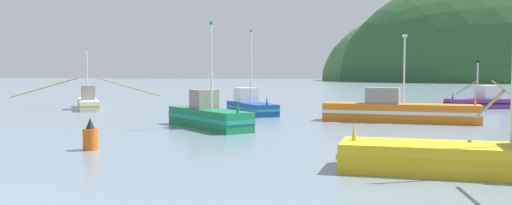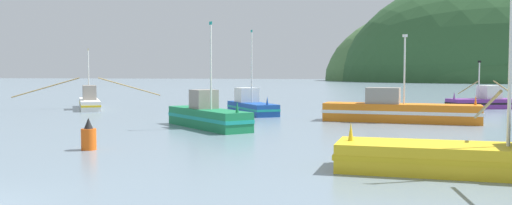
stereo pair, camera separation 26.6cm
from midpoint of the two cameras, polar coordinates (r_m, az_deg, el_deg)
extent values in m
ellipsoid|color=#47703D|center=(260.92, 21.93, 2.22)|extent=(129.83, 103.87, 76.29)
cube|color=white|center=(54.56, -17.60, -0.15)|extent=(6.86, 9.32, 0.93)
cube|color=gold|center=(54.56, -17.60, -0.10)|extent=(6.93, 9.41, 0.17)
cone|color=white|center=(59.10, -17.77, 0.88)|extent=(0.28, 0.28, 0.70)
cube|color=gray|center=(53.63, -17.59, 1.04)|extent=(2.47, 2.90, 1.41)
cylinder|color=silver|center=(55.22, -17.68, 2.89)|extent=(0.12, 0.12, 4.86)
cube|color=gold|center=(55.28, -17.72, 5.54)|extent=(0.22, 0.32, 0.20)
cylinder|color=#997F4C|center=(54.50, -21.80, 1.54)|extent=(5.29, 3.47, 1.95)
cylinder|color=#997F4C|center=(54.77, -13.48, 1.69)|extent=(5.29, 3.47, 1.95)
cube|color=orange|center=(39.18, 15.64, -1.10)|extent=(11.10, 3.40, 1.32)
cube|color=white|center=(39.18, 15.64, -1.00)|extent=(11.21, 3.44, 0.24)
cone|color=orange|center=(39.15, 23.02, 0.24)|extent=(0.22, 0.22, 0.70)
cube|color=gray|center=(39.20, 13.89, 0.74)|extent=(2.54, 2.19, 1.16)
cylinder|color=silver|center=(39.06, 16.08, 3.35)|extent=(0.12, 0.12, 4.76)
cube|color=white|center=(39.16, 16.14, 7.01)|extent=(0.36, 0.07, 0.20)
cube|color=gold|center=(20.03, 25.91, -5.78)|extent=(11.57, 3.17, 1.03)
cube|color=gold|center=(20.02, 25.92, -5.63)|extent=(11.69, 3.20, 0.19)
cone|color=gold|center=(19.71, 10.68, -3.11)|extent=(0.21, 0.21, 0.70)
cylinder|color=silver|center=(19.81, 26.35, 3.82)|extent=(0.12, 0.12, 5.65)
cylinder|color=#997F4C|center=(24.69, 24.09, -0.38)|extent=(0.50, 7.26, 1.67)
cube|color=#6B2D84|center=(57.05, 23.88, -0.11)|extent=(7.71, 4.96, 0.97)
cube|color=black|center=(57.05, 23.88, -0.07)|extent=(7.79, 5.01, 0.18)
cone|color=#6B2D84|center=(55.36, 20.93, 0.72)|extent=(0.26, 0.26, 0.70)
cube|color=silver|center=(57.19, 24.22, 1.04)|extent=(2.24, 2.47, 1.32)
cylinder|color=silver|center=(56.59, 23.28, 2.18)|extent=(0.12, 0.12, 3.59)
cube|color=black|center=(56.59, 23.32, 4.12)|extent=(0.35, 0.15, 0.20)
cylinder|color=#997F4C|center=(54.16, 25.74, 1.30)|extent=(1.55, 3.92, 1.61)
cylinder|color=#997F4C|center=(59.87, 22.27, 1.54)|extent=(1.55, 3.92, 1.61)
cube|color=#197A47|center=(33.89, -5.07, -1.74)|extent=(7.25, 7.19, 1.22)
cube|color=teal|center=(33.89, -5.07, -1.63)|extent=(7.32, 7.26, 0.22)
cone|color=#197A47|center=(30.49, -1.82, -0.47)|extent=(0.28, 0.28, 0.70)
cube|color=gray|center=(34.31, -5.51, 0.38)|extent=(2.08, 2.08, 1.23)
cylinder|color=silver|center=(33.34, -4.72, 3.84)|extent=(0.12, 0.12, 5.35)
cube|color=teal|center=(33.49, -4.74, 8.63)|extent=(0.28, 0.27, 0.20)
cube|color=#19479E|center=(44.93, -0.26, -0.65)|extent=(5.86, 7.25, 0.99)
cube|color=teal|center=(44.92, -0.26, -0.59)|extent=(5.92, 7.32, 0.18)
cone|color=#19479E|center=(41.72, 1.42, 0.21)|extent=(0.28, 0.28, 0.70)
cube|color=silver|center=(46.10, -0.86, 0.84)|extent=(2.44, 2.47, 1.25)
cylinder|color=silver|center=(44.93, -0.31, 3.82)|extent=(0.12, 0.12, 6.01)
cube|color=teal|center=(45.07, -0.32, 7.80)|extent=(0.23, 0.31, 0.20)
cylinder|color=#E55914|center=(25.27, -17.50, -3.85)|extent=(0.68, 0.68, 0.98)
cone|color=black|center=(25.19, -17.52, -2.18)|extent=(0.41, 0.41, 0.50)
camera|label=1|loc=(0.13, -89.80, 0.01)|focal=36.67mm
camera|label=2|loc=(0.13, 90.20, -0.01)|focal=36.67mm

